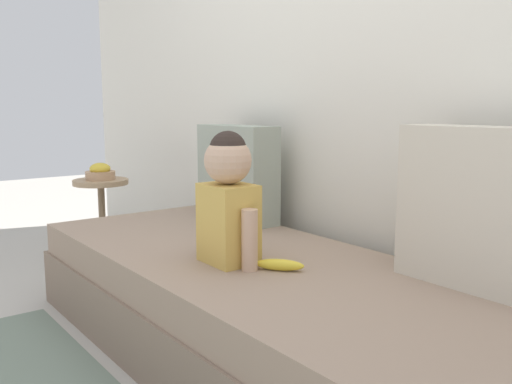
% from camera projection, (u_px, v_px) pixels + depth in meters
% --- Properties ---
extents(ground_plane, '(12.00, 12.00, 0.00)m').
position_uv_depth(ground_plane, '(259.00, 359.00, 2.09)').
color(ground_plane, '#B2ADA3').
extents(back_wall, '(5.49, 0.10, 2.24)m').
position_uv_depth(back_wall, '(370.00, 66.00, 2.26)').
color(back_wall, silver).
rests_on(back_wall, ground).
extents(couch, '(2.29, 0.90, 0.39)m').
position_uv_depth(couch, '(259.00, 311.00, 2.06)').
color(couch, '#826C5B').
rests_on(couch, ground).
extents(throw_pillow_left, '(0.48, 0.16, 0.47)m').
position_uv_depth(throw_pillow_left, '(237.00, 173.00, 2.70)').
color(throw_pillow_left, '#99A393').
rests_on(throw_pillow_left, couch).
extents(throw_pillow_right, '(0.45, 0.16, 0.50)m').
position_uv_depth(throw_pillow_right, '(471.00, 207.00, 1.71)').
color(throw_pillow_right, beige).
rests_on(throw_pillow_right, couch).
extents(toddler, '(0.31, 0.17, 0.48)m').
position_uv_depth(toddler, '(228.00, 197.00, 1.96)').
color(toddler, gold).
rests_on(toddler, couch).
extents(banana, '(0.16, 0.14, 0.04)m').
position_uv_depth(banana, '(280.00, 265.00, 1.89)').
color(banana, yellow).
rests_on(banana, couch).
extents(side_table, '(0.32, 0.32, 0.52)m').
position_uv_depth(side_table, '(101.00, 201.00, 3.29)').
color(side_table, tan).
rests_on(side_table, ground).
extents(fruit_bowl, '(0.17, 0.17, 0.10)m').
position_uv_depth(fruit_bowl, '(100.00, 173.00, 3.27)').
color(fruit_bowl, tan).
rests_on(fruit_bowl, side_table).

